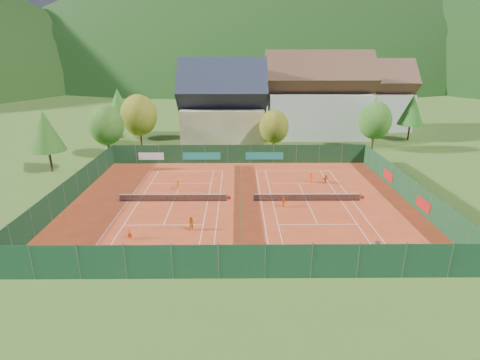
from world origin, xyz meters
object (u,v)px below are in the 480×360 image
(hotel_block_a, at_px, (317,100))
(player_right_far_a, at_px, (311,177))
(chalet, at_px, (223,109))
(player_right_near, at_px, (284,201))
(player_left_mid, at_px, (191,224))
(player_left_far, at_px, (178,185))
(ball_hopper, at_px, (378,243))
(player_right_far_b, at_px, (325,179))
(hotel_block_b, at_px, (371,99))
(player_left_near, at_px, (130,233))

(hotel_block_a, relative_size, player_right_far_a, 14.84)
(chalet, xyz_separation_m, player_right_near, (7.98, -31.73, -5.96))
(player_left_mid, distance_m, player_left_far, 11.81)
(player_left_far, height_order, player_right_far_a, player_left_far)
(player_left_far, bearing_deg, ball_hopper, 138.83)
(player_right_far_a, bearing_deg, ball_hopper, 72.38)
(player_left_mid, relative_size, player_left_far, 0.98)
(player_right_far_b, bearing_deg, player_right_far_a, -38.37)
(player_left_far, height_order, player_right_near, player_left_far)
(hotel_block_b, distance_m, player_left_near, 67.37)
(chalet, bearing_deg, hotel_block_a, 17.53)
(hotel_block_b, height_order, player_left_mid, hotel_block_b)
(player_left_near, distance_m, player_right_far_b, 27.13)
(player_right_near, xyz_separation_m, player_right_far_b, (6.61, 7.91, -0.04))
(chalet, height_order, player_left_mid, chalet)
(chalet, distance_m, hotel_block_a, 19.94)
(hotel_block_a, bearing_deg, player_left_mid, -115.60)
(player_right_far_a, bearing_deg, player_left_far, -16.56)
(hotel_block_b, height_order, player_right_far_b, hotel_block_b)
(player_left_near, bearing_deg, ball_hopper, -0.27)
(hotel_block_a, distance_m, ball_hopper, 47.98)
(player_right_near, height_order, player_right_far_a, player_right_far_a)
(player_right_far_a, distance_m, player_right_far_b, 1.94)
(player_left_mid, distance_m, player_right_far_b, 21.55)
(chalet, distance_m, player_left_mid, 38.17)
(player_left_mid, bearing_deg, chalet, 92.59)
(hotel_block_a, height_order, player_right_far_a, hotel_block_a)
(hotel_block_a, bearing_deg, player_right_far_a, -102.10)
(chalet, height_order, player_left_far, chalet)
(chalet, bearing_deg, ball_hopper, -69.56)
(chalet, distance_m, player_right_far_b, 28.56)
(player_left_near, height_order, player_right_near, player_right_near)
(player_right_near, bearing_deg, player_right_far_a, 0.70)
(chalet, relative_size, player_left_near, 13.23)
(ball_hopper, xyz_separation_m, player_right_near, (-7.44, 9.63, 0.11))
(hotel_block_b, bearing_deg, player_left_mid, -124.05)
(chalet, xyz_separation_m, player_right_far_a, (12.72, -23.28, -5.90))
(chalet, xyz_separation_m, player_left_mid, (-1.92, -37.67, -5.87))
(player_right_near, bearing_deg, player_left_mid, 151.01)
(hotel_block_a, xyz_separation_m, player_left_mid, (-20.92, -43.67, -6.63))
(player_right_far_b, bearing_deg, player_left_mid, 17.47)
(hotel_block_a, bearing_deg, player_right_near, -106.29)
(hotel_block_a, height_order, player_right_near, hotel_block_a)
(chalet, bearing_deg, player_left_far, -100.68)
(player_left_mid, bearing_deg, hotel_block_b, 61.45)
(hotel_block_a, height_order, ball_hopper, hotel_block_a)
(hotel_block_a, distance_m, player_right_far_b, 30.89)
(chalet, height_order, hotel_block_a, hotel_block_a)
(ball_hopper, xyz_separation_m, player_right_far_a, (-2.69, 18.07, 0.17))
(player_right_far_b, bearing_deg, player_left_far, -15.42)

